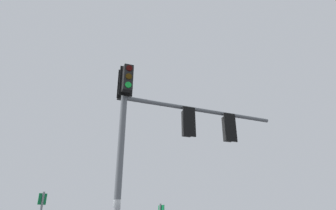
{
  "coord_description": "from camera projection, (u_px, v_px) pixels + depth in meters",
  "views": [
    {
      "loc": [
        6.21,
        -6.04,
        1.77
      ],
      "look_at": [
        1.28,
        1.26,
        5.6
      ],
      "focal_mm": 30.42,
      "sensor_mm": 36.0,
      "label": 1
    }
  ],
  "objects": [
    {
      "name": "signal_mast_assembly",
      "position": [
        159.0,
        126.0,
        9.18
      ],
      "size": [
        3.69,
        5.08,
        6.67
      ],
      "color": "slate",
      "rests_on": "ground"
    }
  ]
}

